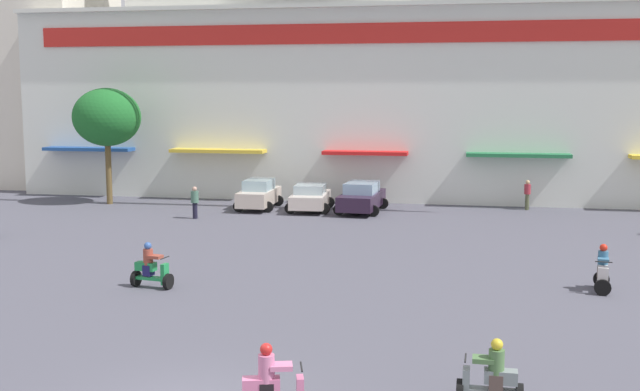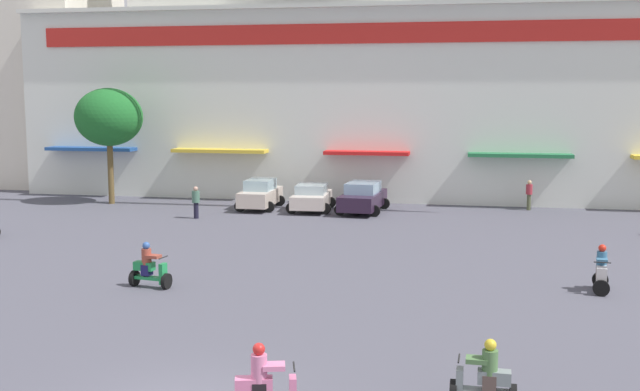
{
  "view_description": "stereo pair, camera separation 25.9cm",
  "coord_description": "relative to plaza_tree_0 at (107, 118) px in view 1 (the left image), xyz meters",
  "views": [
    {
      "loc": [
        5.38,
        -14.34,
        6.39
      ],
      "look_at": [
        -0.59,
        17.98,
        2.0
      ],
      "focal_mm": 43.41,
      "sensor_mm": 36.0,
      "label": 1
    },
    {
      "loc": [
        5.63,
        -14.29,
        6.39
      ],
      "look_at": [
        -0.59,
        17.98,
        2.0
      ],
      "focal_mm": 43.41,
      "sensor_mm": 36.0,
      "label": 2
    }
  ],
  "objects": [
    {
      "name": "scooter_rider_3",
      "position": [
        24.51,
        -15.53,
        -4.32
      ],
      "size": [
        0.69,
        1.37,
        1.54
      ],
      "color": "black",
      "rests_on": "ground"
    },
    {
      "name": "flank_building_left",
      "position": [
        -11.92,
        8.91,
        1.92
      ],
      "size": [
        13.98,
        8.62,
        13.76
      ],
      "color": "beige",
      "rests_on": "ground"
    },
    {
      "name": "scooter_rider_2",
      "position": [
        16.39,
        -27.11,
        -4.32
      ],
      "size": [
        1.54,
        0.88,
        1.56
      ],
      "color": "black",
      "rests_on": "ground"
    },
    {
      "name": "pedestrian_0",
      "position": [
        23.51,
        2.0,
        -4.02
      ],
      "size": [
        0.47,
        0.47,
        1.64
      ],
      "color": "#4D5237",
      "rests_on": "ground"
    },
    {
      "name": "scooter_rider_4",
      "position": [
        9.98,
        -17.78,
        -4.33
      ],
      "size": [
        1.43,
        0.73,
        1.52
      ],
      "color": "black",
      "rests_on": "ground"
    },
    {
      "name": "parked_car_2",
      "position": [
        14.7,
        -0.41,
        -4.16
      ],
      "size": [
        2.65,
        4.62,
        1.61
      ],
      "color": "#2C1B30",
      "rests_on": "ground"
    },
    {
      "name": "colonial_building",
      "position": [
        14.58,
        8.5,
        3.88
      ],
      "size": [
        43.48,
        14.8,
        19.77
      ],
      "color": "silver",
      "rests_on": "ground"
    },
    {
      "name": "ground_plane",
      "position": [
        14.58,
        -13.87,
        -4.96
      ],
      "size": [
        128.0,
        128.0,
        0.0
      ],
      "primitive_type": "plane",
      "color": "#4D4D59"
    },
    {
      "name": "parked_car_1",
      "position": [
        11.89,
        -0.44,
        -4.23
      ],
      "size": [
        2.56,
        3.98,
        1.44
      ],
      "color": "beige",
      "rests_on": "ground"
    },
    {
      "name": "parked_car_0",
      "position": [
        8.97,
        -0.29,
        -4.15
      ],
      "size": [
        2.22,
        3.99,
        1.63
      ],
      "color": "beige",
      "rests_on": "ground"
    },
    {
      "name": "plaza_tree_0",
      "position": [
        0.0,
        0.0,
        0.0
      ],
      "size": [
        3.91,
        3.52,
        6.64
      ],
      "color": "brown",
      "rests_on": "ground"
    },
    {
      "name": "scooter_rider_0",
      "position": [
        20.65,
        -25.66,
        -4.37
      ],
      "size": [
        1.35,
        0.56,
        1.44
      ],
      "color": "black",
      "rests_on": "ground"
    },
    {
      "name": "pedestrian_1",
      "position": [
        6.63,
        -4.11,
        -4.03
      ],
      "size": [
        0.55,
        0.55,
        1.65
      ],
      "color": "black",
      "rests_on": "ground"
    }
  ]
}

